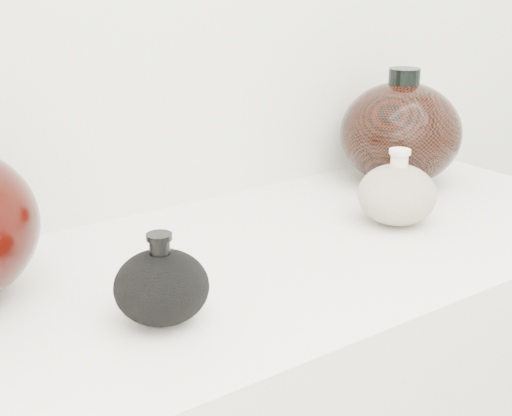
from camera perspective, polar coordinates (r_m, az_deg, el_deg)
black_gourd_vase at (r=0.81m, az=-7.57°, el=-6.21°), size 0.13×0.13×0.11m
cream_gourd_vase at (r=1.11m, az=11.22°, el=1.12°), size 0.13×0.13×0.12m
right_round_pot at (r=1.31m, az=11.48°, el=5.93°), size 0.26×0.26×0.21m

